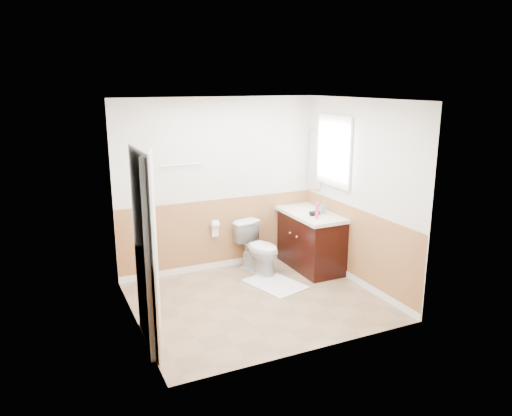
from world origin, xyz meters
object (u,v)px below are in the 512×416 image
bath_mat (275,284)px  soap_dispenser (323,207)px  toilet (259,248)px  lotion_bottle (317,211)px  vanity_cabinet (311,242)px

bath_mat → soap_dispenser: 1.32m
toilet → bath_mat: bearing=-105.9°
toilet → lotion_bottle: bearing=-50.7°
bath_mat → lotion_bottle: 1.17m
vanity_cabinet → lotion_bottle: size_ratio=5.00×
vanity_cabinet → soap_dispenser: (0.12, -0.11, 0.54)m
lotion_bottle → soap_dispenser: bearing=41.0°
bath_mat → lotion_bottle: (0.68, 0.06, 0.95)m
toilet → vanity_cabinet: (0.78, -0.17, 0.03)m
vanity_cabinet → soap_dispenser: bearing=-41.5°
bath_mat → toilet: bearing=90.0°
bath_mat → lotion_bottle: size_ratio=3.64×
lotion_bottle → soap_dispenser: 0.29m
toilet → lotion_bottle: size_ratio=3.33×
lotion_bottle → toilet: bearing=145.2°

